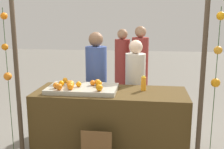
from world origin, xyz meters
name	(u,v)px	position (x,y,z in m)	size (l,w,h in m)	color
stall_counter	(111,123)	(0.00, 0.00, 0.45)	(2.05, 0.78, 0.91)	#4C3819
orange_tray	(83,89)	(-0.38, -0.03, 0.94)	(0.94, 0.56, 0.06)	#B2AD99
orange_0	(65,80)	(-0.68, 0.16, 1.00)	(0.07, 0.07, 0.07)	orange
orange_1	(99,84)	(-0.16, 0.00, 1.01)	(0.08, 0.08, 0.08)	orange
orange_2	(79,84)	(-0.43, -0.05, 1.00)	(0.07, 0.07, 0.07)	orange
orange_3	(70,87)	(-0.50, -0.22, 1.01)	(0.08, 0.08, 0.08)	orange
orange_4	(93,83)	(-0.26, 0.05, 1.00)	(0.07, 0.07, 0.07)	orange
orange_5	(98,82)	(-0.19, 0.07, 1.01)	(0.08, 0.08, 0.08)	orange
orange_6	(71,84)	(-0.53, -0.06, 1.01)	(0.09, 0.09, 0.09)	orange
orange_7	(56,85)	(-0.71, -0.17, 1.01)	(0.08, 0.08, 0.08)	orange
orange_8	(69,83)	(-0.58, -0.01, 1.00)	(0.07, 0.07, 0.07)	orange
orange_9	(71,85)	(-0.52, -0.14, 1.01)	(0.09, 0.09, 0.09)	orange
orange_10	(99,88)	(-0.11, -0.23, 1.01)	(0.09, 0.09, 0.09)	orange
orange_11	(61,83)	(-0.67, -0.05, 1.00)	(0.08, 0.08, 0.08)	orange
orange_12	(59,87)	(-0.64, -0.24, 1.01)	(0.08, 0.08, 0.08)	orange
juice_bottle	(144,84)	(0.44, 0.10, 1.00)	(0.07, 0.07, 0.20)	orange
vendor_left	(96,88)	(-0.32, 0.63, 0.78)	(0.33, 0.33, 1.67)	#384C8C
vendor_right	(135,93)	(0.30, 0.61, 0.72)	(0.31, 0.31, 1.55)	beige
crowd_person_0	(122,69)	(-0.06, 2.30, 0.77)	(0.33, 0.33, 1.64)	maroon
crowd_person_1	(140,70)	(0.33, 2.09, 0.80)	(0.34, 0.34, 1.71)	maroon
crowd_person_2	(96,82)	(-0.47, 1.41, 0.69)	(0.30, 0.30, 1.48)	#333338
canopy_post_left	(17,83)	(-1.11, -0.43, 1.09)	(0.06, 0.06, 2.18)	#473828
canopy_post_right	(202,89)	(1.11, -0.43, 1.09)	(0.06, 0.06, 2.18)	#473828
garland_strand_left	(6,55)	(-1.23, -0.43, 1.43)	(0.10, 0.10, 2.00)	#2D4C23
garland_strand_right	(218,56)	(1.25, -0.44, 1.47)	(0.10, 0.11, 2.00)	#2D4C23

